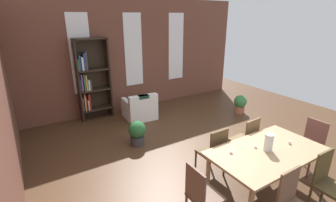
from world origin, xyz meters
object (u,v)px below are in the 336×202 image
dining_chair_head_left (201,195)px  armchair_white (140,109)px  vase_on_table (269,142)px  dining_chair_far_left (214,151)px  dining_chair_head_right (310,143)px  potted_plant_corner (137,132)px  potted_plant_by_shelf (240,103)px  dining_chair_near_right (328,182)px  bookshelf_tall (91,80)px  dining_table (266,155)px  dining_chair_far_right (246,139)px

dining_chair_head_left → armchair_white: bearing=76.4°
vase_on_table → dining_chair_far_left: 0.93m
dining_chair_far_left → armchair_white: dining_chair_far_left is taller
dining_chair_head_right → potted_plant_corner: size_ratio=1.69×
vase_on_table → potted_plant_by_shelf: size_ratio=0.52×
dining_chair_near_right → potted_plant_by_shelf: bearing=60.2°
dining_chair_head_right → potted_plant_corner: dining_chair_head_right is taller
dining_chair_head_left → vase_on_table: bearing=-0.0°
vase_on_table → bookshelf_tall: size_ratio=0.13×
dining_chair_head_right → armchair_white: (-1.64, 3.80, -0.23)m
dining_table → dining_chair_near_right: bearing=-60.9°
dining_table → potted_plant_by_shelf: 3.52m
armchair_white → potted_plant_by_shelf: 2.94m
armchair_white → dining_chair_far_right: bearing=-75.8°
vase_on_table → potted_plant_corner: bearing=113.4°
dining_chair_far_left → dining_chair_near_right: (0.82, -1.47, 0.00)m
dining_chair_head_right → armchair_white: size_ratio=1.12×
dining_table → bookshelf_tall: size_ratio=0.82×
dining_chair_far_right → potted_plant_corner: (-1.48, 1.74, -0.21)m
dining_chair_far_left → dining_chair_head_right: same height
dining_chair_head_right → dining_table: bearing=180.0°
dining_chair_far_right → dining_chair_head_right: bearing=-40.4°
dining_chair_near_right → potted_plant_corner: size_ratio=1.69×
dining_chair_far_left → potted_plant_by_shelf: bearing=34.4°
dining_chair_far_left → potted_plant_by_shelf: (2.73, 1.87, -0.22)m
dining_chair_near_right → armchair_white: bearing=99.7°
bookshelf_tall → armchair_white: 1.53m
vase_on_table → dining_chair_head_right: size_ratio=0.29×
vase_on_table → dining_chair_far_right: 0.93m
dining_chair_near_right → dining_chair_head_right: (0.87, 0.74, 0.00)m
armchair_white → potted_plant_corner: (-0.70, -1.32, 0.02)m
dining_chair_head_left → dining_chair_near_right: 1.84m
dining_chair_far_left → bookshelf_tall: 3.95m
dining_chair_near_right → bookshelf_tall: size_ratio=0.43×
armchair_white → dining_chair_far_left: bearing=-90.8°
dining_table → potted_plant_corner: size_ratio=3.23×
dining_chair_far_left → dining_chair_head_left: 1.14m
dining_chair_far_left → dining_chair_head_right: bearing=-23.6°
dining_chair_head_left → armchair_white: size_ratio=1.12×
dining_table → vase_on_table: 0.22m
dining_chair_head_left → potted_plant_by_shelf: 4.45m
potted_plant_by_shelf → potted_plant_corner: potted_plant_corner is taller
dining_chair_far_left → dining_chair_near_right: 1.68m
bookshelf_tall → armchair_white: size_ratio=2.59×
dining_table → dining_chair_near_right: size_ratio=1.91×
armchair_white → potted_plant_corner: 1.50m
vase_on_table → dining_chair_near_right: bearing=-61.2°
bookshelf_tall → dining_chair_far_left: bearing=-74.5°
dining_chair_near_right → potted_plant_corner: (-1.47, 3.21, -0.21)m
potted_plant_by_shelf → dining_chair_far_right: bearing=-135.6°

